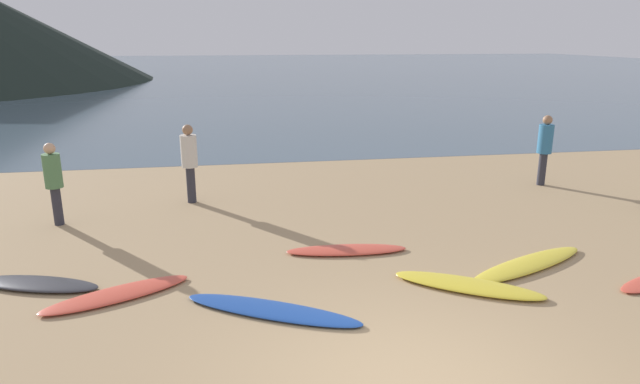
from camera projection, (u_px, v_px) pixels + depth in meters
ground_plane at (296, 177)px, 15.32m from camera, size 120.00×120.00×0.20m
ocean_water at (242, 69)px, 64.03m from camera, size 140.00×100.00×0.01m
surfboard_0 at (38, 284)px, 8.34m from camera, size 2.05×1.13×0.09m
surfboard_1 at (117, 294)px, 8.02m from camera, size 2.17×1.44×0.08m
surfboard_2 at (272, 310)px, 7.56m from camera, size 2.54×1.69×0.08m
surfboard_3 at (347, 250)px, 9.68m from camera, size 2.16×0.69×0.08m
surfboard_4 at (468, 285)px, 8.29m from camera, size 2.21×1.69×0.10m
surfboard_5 at (528, 264)px, 9.06m from camera, size 2.65×1.56×0.09m
person_1 at (545, 144)px, 13.80m from camera, size 0.36×0.36×1.79m
person_2 at (189, 157)px, 12.32m from camera, size 0.36×0.36×1.79m
person_3 at (53, 177)px, 10.84m from camera, size 0.34×0.34×1.68m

